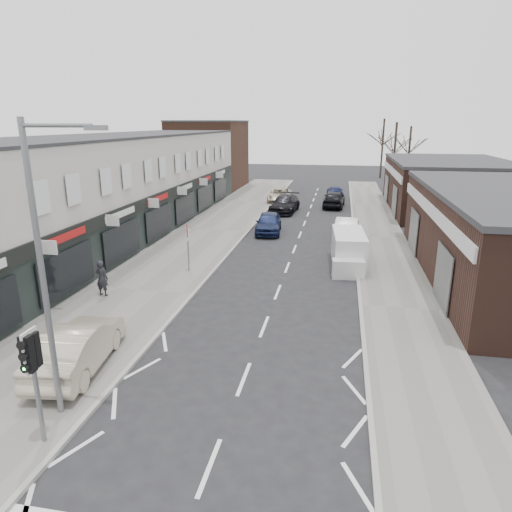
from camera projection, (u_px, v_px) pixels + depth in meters
The scene contains 21 objects.
ground at pixel (229, 416), 12.89m from camera, with size 160.00×160.00×0.00m, color black.
pavement_left at pixel (212, 230), 34.80m from camera, with size 5.50×64.00×0.12m, color slate.
pavement_right at pixel (380, 237), 32.62m from camera, with size 3.50×64.00×0.12m, color slate.
shop_terrace_left at pixel (110, 187), 32.64m from camera, with size 8.00×41.00×7.10m, color beige.
brick_block_far at pixel (209, 156), 56.57m from camera, with size 8.00×10.00×8.00m, color #4D2E21.
right_unit_far at pixel (447, 187), 42.14m from camera, with size 10.00×16.00×4.50m, color #3B231B.
tree_far_a at pixel (391, 189), 56.59m from camera, with size 3.60×3.60×8.00m, color #382D26, non-canonical shape.
tree_far_b at pixel (406, 183), 61.81m from camera, with size 3.60×3.60×7.50m, color #382D26, non-canonical shape.
tree_far_c at pixel (380, 178), 68.00m from camera, with size 3.60×3.60×8.50m, color #382D26, non-canonical shape.
traffic_light at pixel (32, 361), 11.07m from camera, with size 0.28×0.60×3.10m.
street_lamp at pixel (46, 260), 11.62m from camera, with size 2.23×0.22×8.00m.
warning_sign at pixel (188, 234), 24.49m from camera, with size 0.12×0.80×2.70m.
white_van at pixel (348, 250), 26.21m from camera, with size 2.03×5.06×1.93m.
sedan_on_pavement at pixel (78, 346), 15.02m from camera, with size 1.63×4.69×1.54m, color #BCAD96.
pedestrian at pixel (102, 278), 21.33m from camera, with size 0.63×0.41×1.72m, color black.
parked_car_left_a at pixel (269, 223), 34.05m from camera, with size 1.82×4.51×1.54m, color #151E42.
parked_car_left_b at pixel (285, 204), 41.92m from camera, with size 2.16×5.32×1.54m, color black.
parked_car_left_c at pixel (280, 195), 47.32m from camera, with size 2.29×4.98×1.38m, color #C2B79B.
parked_car_right_a at pixel (347, 227), 32.88m from camera, with size 1.54×4.41×1.45m, color white.
parked_car_right_b at pixel (334, 199), 44.28m from camera, with size 1.92×4.78×1.63m, color black.
parked_car_right_c at pixel (335, 192), 50.19m from camera, with size 1.70×4.19×1.22m, color #151B42.
Camera 1 is at (2.77, -10.76, 7.99)m, focal length 32.00 mm.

